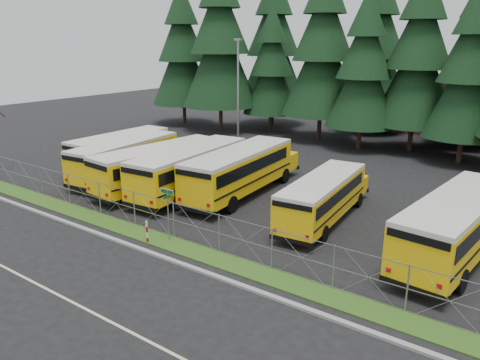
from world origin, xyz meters
name	(u,v)px	position (x,y,z in m)	size (l,w,h in m)	color
ground	(201,236)	(0.00, 0.00, 0.00)	(120.00, 120.00, 0.00)	black
curb	(159,256)	(0.00, -3.10, 0.06)	(50.00, 0.25, 0.12)	gray
grass_verge	(180,247)	(0.00, -1.70, 0.03)	(50.00, 1.40, 0.06)	#274C15
road_lane_line	(71,301)	(0.00, -8.00, 0.01)	(50.00, 0.12, 0.01)	beige
chainlink_fence	(188,224)	(0.00, -1.00, 1.00)	(44.00, 0.10, 2.00)	gray
brick_building	(477,106)	(6.00, 40.00, 3.00)	(22.00, 10.00, 6.00)	brown
bus_0	(123,150)	(-14.34, 7.17, 1.38)	(2.49, 10.55, 2.77)	#FFBF08
bus_1	(129,159)	(-11.56, 5.33, 1.45)	(2.60, 11.03, 2.89)	#FFBF08
bus_2	(164,167)	(-7.55, 4.96, 1.51)	(2.73, 11.55, 3.03)	#FFBF08
bus_3	(194,170)	(-5.28, 5.50, 1.55)	(2.78, 11.79, 3.09)	#FFBF08
bus_4	(243,172)	(-2.33, 7.04, 1.56)	(2.81, 11.89, 3.12)	#FFBF08
bus_6	(325,199)	(4.25, 5.86, 1.32)	(2.37, 10.05, 2.64)	#FFBF08
bus_east	(459,226)	(11.47, 5.28, 1.54)	(2.78, 11.77, 3.09)	#FFBF08
street_sign	(168,204)	(-0.95, -1.45, 2.03)	(0.84, 0.55, 2.81)	gray
striped_bollard	(147,232)	(-1.67, -2.29, 0.60)	(0.11, 0.11, 1.20)	#B20C0C
light_standard	(238,91)	(-10.35, 17.57, 5.50)	(0.70, 0.35, 10.14)	gray
conifer_0	(182,54)	(-24.66, 25.86, 8.36)	(7.56, 7.56, 16.72)	black
conifer_1	(220,45)	(-18.22, 25.00, 9.47)	(8.57, 8.57, 18.95)	black
conifer_2	(271,69)	(-13.17, 27.76, 6.92)	(6.26, 6.26, 13.84)	black
conifer_3	(323,52)	(-6.56, 26.81, 8.86)	(8.01, 8.01, 17.72)	black
conifer_4	(364,71)	(-1.42, 24.96, 7.31)	(6.61, 6.61, 14.62)	black
conifer_5	(419,60)	(2.81, 26.98, 8.31)	(7.52, 7.52, 16.62)	black
conifer_6	(470,74)	(7.58, 24.83, 7.39)	(6.68, 6.68, 14.78)	black
conifer_10	(273,48)	(-15.43, 31.69, 9.09)	(8.22, 8.22, 18.19)	black
conifer_11	(376,50)	(-3.74, 34.06, 8.92)	(8.07, 8.07, 17.84)	black
conifer_12	(478,57)	(6.72, 32.28, 8.49)	(7.68, 7.68, 16.97)	black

